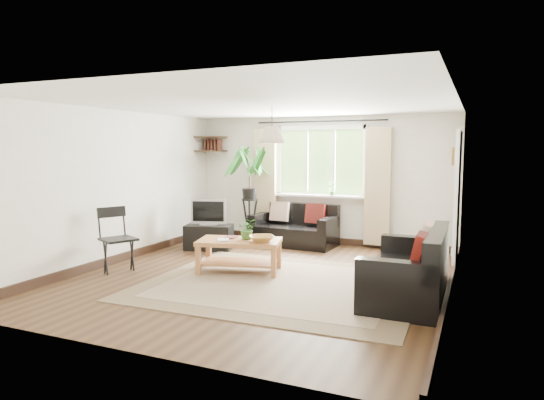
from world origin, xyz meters
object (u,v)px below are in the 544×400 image
at_px(tv_stand, 209,237).
at_px(folding_chair, 118,240).
at_px(sofa_back, 294,226).
at_px(coffee_table, 240,256).
at_px(sofa_right, 407,266).
at_px(palm_stand, 250,195).

relative_size(tv_stand, folding_chair, 0.87).
bearing_deg(sofa_back, coffee_table, -87.26).
distance_m(sofa_back, tv_stand, 1.58).
height_order(sofa_back, coffee_table, sofa_back).
distance_m(sofa_back, coffee_table, 2.18).
xyz_separation_m(sofa_back, sofa_right, (2.39, -2.51, 0.04)).
xyz_separation_m(tv_stand, folding_chair, (-0.35, -1.95, 0.25)).
relative_size(coffee_table, folding_chair, 1.25).
relative_size(sofa_right, coffee_table, 1.46).
xyz_separation_m(coffee_table, palm_stand, (-0.81, 2.02, 0.68)).
distance_m(sofa_right, tv_stand, 3.99).
relative_size(coffee_table, palm_stand, 0.64).
bearing_deg(tv_stand, coffee_table, -60.41).
bearing_deg(coffee_table, palm_stand, 111.94).
xyz_separation_m(coffee_table, tv_stand, (-1.25, 1.25, -0.02)).
bearing_deg(sofa_right, tv_stand, -113.78).
xyz_separation_m(sofa_back, palm_stand, (-0.83, -0.16, 0.56)).
height_order(coffee_table, tv_stand, coffee_table).
relative_size(sofa_right, folding_chair, 1.83).
distance_m(sofa_right, coffee_table, 2.43).
distance_m(coffee_table, palm_stand, 2.28).
xyz_separation_m(sofa_right, palm_stand, (-3.22, 2.35, 0.52)).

